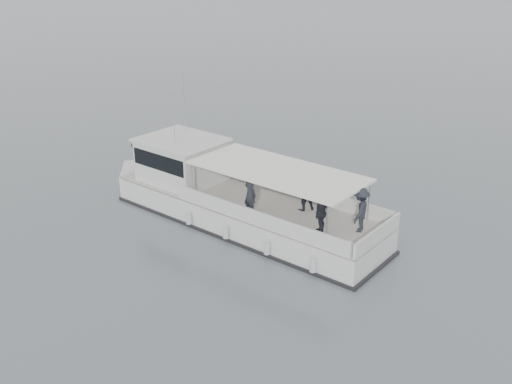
% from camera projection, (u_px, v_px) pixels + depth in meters
% --- Properties ---
extents(ground, '(1400.00, 1400.00, 0.00)m').
position_uv_depth(ground, '(177.00, 188.00, 28.30)').
color(ground, '#576066').
rests_on(ground, ground).
extents(tour_boat, '(14.25, 6.63, 5.99)m').
position_uv_depth(tour_boat, '(223.00, 196.00, 24.88)').
color(tour_boat, white).
rests_on(tour_boat, ground).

